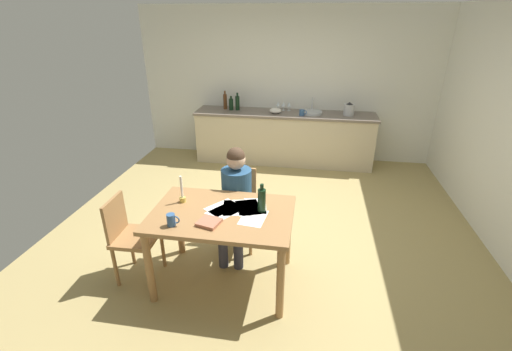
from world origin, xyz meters
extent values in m
cube|color=tan|center=(0.00, 0.00, -0.02)|extent=(5.20, 5.20, 0.04)
cube|color=silver|center=(0.00, 2.60, 1.30)|extent=(5.20, 0.12, 2.60)
cube|color=beige|center=(0.00, 2.24, 0.43)|extent=(3.05, 0.60, 0.86)
cube|color=#72665B|center=(0.00, 2.24, 0.88)|extent=(3.09, 0.64, 0.04)
cube|color=#9E7042|center=(-0.28, -1.00, 0.76)|extent=(1.29, 0.86, 0.04)
cylinder|color=#9E7042|center=(-0.86, -1.37, 0.37)|extent=(0.07, 0.07, 0.74)
cylinder|color=#9E7042|center=(0.31, -1.37, 0.37)|extent=(0.07, 0.07, 0.74)
cylinder|color=#9E7042|center=(-0.86, -0.63, 0.37)|extent=(0.07, 0.07, 0.74)
cylinder|color=#9E7042|center=(0.31, -0.63, 0.37)|extent=(0.07, 0.07, 0.74)
cube|color=#9E7042|center=(-0.27, -0.39, 0.48)|extent=(0.41, 0.41, 0.04)
cube|color=#9E7042|center=(-0.27, -0.20, 0.69)|extent=(0.36, 0.04, 0.40)
cylinder|color=#9E7042|center=(-0.44, -0.56, 0.23)|extent=(0.04, 0.04, 0.47)
cylinder|color=#9E7042|center=(-0.10, -0.56, 0.23)|extent=(0.04, 0.04, 0.47)
cylinder|color=#9E7042|center=(-0.44, -0.22, 0.23)|extent=(0.04, 0.04, 0.47)
cylinder|color=#9E7042|center=(-0.10, -0.22, 0.23)|extent=(0.04, 0.04, 0.47)
cylinder|color=navy|center=(-0.27, -0.41, 0.70)|extent=(0.33, 0.33, 0.50)
sphere|color=#D8AD8C|center=(-0.27, -0.41, 1.06)|extent=(0.20, 0.20, 0.20)
sphere|color=#473323|center=(-0.27, -0.41, 1.10)|extent=(0.19, 0.19, 0.19)
cylinder|color=#383847|center=(-0.35, -0.60, 0.45)|extent=(0.14, 0.38, 0.13)
cylinder|color=#383847|center=(-0.34, -0.79, 0.23)|extent=(0.10, 0.10, 0.45)
cylinder|color=#383847|center=(-0.19, -0.60, 0.45)|extent=(0.14, 0.38, 0.13)
cylinder|color=#383847|center=(-0.18, -0.79, 0.23)|extent=(0.10, 0.10, 0.45)
cube|color=#9E7042|center=(-1.12, -1.07, 0.46)|extent=(0.41, 0.41, 0.04)
cube|color=#9E7042|center=(-1.31, -1.07, 0.67)|extent=(0.04, 0.36, 0.40)
cylinder|color=#9E7042|center=(-0.95, -1.23, 0.22)|extent=(0.04, 0.04, 0.45)
cylinder|color=#9E7042|center=(-0.96, -0.89, 0.22)|extent=(0.04, 0.04, 0.45)
cylinder|color=#9E7042|center=(-1.29, -1.24, 0.22)|extent=(0.04, 0.04, 0.45)
cylinder|color=#9E7042|center=(-1.30, -0.90, 0.22)|extent=(0.04, 0.04, 0.45)
cylinder|color=#33598C|center=(-0.65, -1.28, 0.84)|extent=(0.07, 0.07, 0.11)
torus|color=#33598C|center=(-0.60, -1.28, 0.84)|extent=(0.07, 0.01, 0.07)
cylinder|color=gold|center=(-0.70, -0.87, 0.81)|extent=(0.06, 0.06, 0.05)
cylinder|color=white|center=(-0.70, -0.87, 0.94)|extent=(0.02, 0.02, 0.22)
cube|color=#AB674D|center=(-0.34, -1.20, 0.80)|extent=(0.22, 0.22, 0.03)
cube|color=white|center=(-0.06, -0.87, 0.78)|extent=(0.30, 0.35, 0.00)
cube|color=white|center=(-0.26, -0.98, 0.78)|extent=(0.34, 0.36, 0.00)
cube|color=white|center=(-0.18, -0.90, 0.78)|extent=(0.27, 0.33, 0.00)
cube|color=white|center=(-0.29, -0.91, 0.78)|extent=(0.35, 0.36, 0.00)
cube|color=white|center=(0.00, -0.84, 0.78)|extent=(0.26, 0.33, 0.00)
cube|color=white|center=(0.02, -1.04, 0.78)|extent=(0.24, 0.32, 0.00)
cylinder|color=black|center=(0.08, -0.92, 0.89)|extent=(0.07, 0.07, 0.22)
cylinder|color=black|center=(0.08, -0.92, 1.03)|extent=(0.03, 0.03, 0.05)
cylinder|color=#B2B7BC|center=(0.46, 2.24, 0.92)|extent=(0.36, 0.36, 0.04)
cylinder|color=silver|center=(0.46, 2.40, 1.02)|extent=(0.02, 0.02, 0.24)
cylinder|color=#593319|center=(-1.07, 2.33, 1.03)|extent=(0.07, 0.07, 0.26)
cylinder|color=#593319|center=(-1.07, 2.33, 1.19)|extent=(0.03, 0.03, 0.06)
cylinder|color=black|center=(-0.95, 2.27, 1.00)|extent=(0.08, 0.08, 0.19)
cylinder|color=black|center=(-0.95, 2.27, 1.12)|extent=(0.03, 0.03, 0.05)
cylinder|color=black|center=(-0.84, 2.29, 1.02)|extent=(0.07, 0.07, 0.24)
cylinder|color=black|center=(-0.84, 2.29, 1.17)|extent=(0.03, 0.03, 0.06)
ellipsoid|color=white|center=(-0.15, 2.17, 0.94)|extent=(0.20, 0.20, 0.09)
cylinder|color=#B7BABF|center=(1.07, 2.24, 0.99)|extent=(0.18, 0.18, 0.18)
cone|color=#262628|center=(1.07, 2.24, 1.10)|extent=(0.11, 0.11, 0.04)
cylinder|color=silver|center=(0.06, 2.39, 0.90)|extent=(0.06, 0.06, 0.00)
cylinder|color=silver|center=(0.06, 2.39, 0.94)|extent=(0.01, 0.01, 0.07)
cone|color=silver|center=(0.06, 2.39, 1.01)|extent=(0.07, 0.07, 0.08)
cylinder|color=silver|center=(-0.04, 2.39, 0.90)|extent=(0.06, 0.06, 0.00)
cylinder|color=silver|center=(-0.04, 2.39, 0.94)|extent=(0.01, 0.01, 0.07)
cone|color=silver|center=(-0.04, 2.39, 1.01)|extent=(0.07, 0.07, 0.08)
cylinder|color=silver|center=(-0.13, 2.39, 0.90)|extent=(0.06, 0.06, 0.00)
cylinder|color=silver|center=(-0.13, 2.39, 0.94)|extent=(0.01, 0.01, 0.07)
cone|color=silver|center=(-0.13, 2.39, 1.01)|extent=(0.07, 0.07, 0.08)
cylinder|color=#33598C|center=(0.30, 2.09, 0.95)|extent=(0.08, 0.08, 0.10)
torus|color=#33598C|center=(0.35, 2.09, 0.95)|extent=(0.07, 0.01, 0.07)
camera|label=1|loc=(0.48, -3.66, 2.41)|focal=24.47mm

